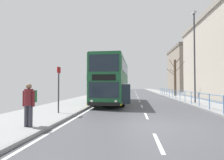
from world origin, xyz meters
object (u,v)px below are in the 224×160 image
object	(u,v)px
pedestrian_with_backpack	(29,101)
bus_stop_sign_near	(59,85)
double_decker_bus_main	(113,81)
bare_tree_far_00	(175,77)
background_building_00	(189,69)
street_lamp_far_side	(194,50)

from	to	relation	value
pedestrian_with_backpack	bus_stop_sign_near	size ratio (longest dim) A/B	0.62
pedestrian_with_backpack	double_decker_bus_main	bearing A→B (deg)	78.39
pedestrian_with_backpack	bare_tree_far_00	bearing A→B (deg)	63.72
bus_stop_sign_near	background_building_00	bearing A→B (deg)	64.38
bare_tree_far_00	bus_stop_sign_near	bearing A→B (deg)	-121.00
bus_stop_sign_near	bare_tree_far_00	size ratio (longest dim) A/B	0.47
double_decker_bus_main	bare_tree_far_00	bearing A→B (deg)	52.39
double_decker_bus_main	bus_stop_sign_near	world-z (taller)	double_decker_bus_main
pedestrian_with_backpack	street_lamp_far_side	world-z (taller)	street_lamp_far_side
double_decker_bus_main	street_lamp_far_side	size ratio (longest dim) A/B	1.18
bare_tree_far_00	background_building_00	world-z (taller)	background_building_00
background_building_00	pedestrian_with_backpack	bearing A→B (deg)	-113.67
bare_tree_far_00	background_building_00	bearing A→B (deg)	68.70
background_building_00	bare_tree_far_00	bearing A→B (deg)	-111.30
double_decker_bus_main	bus_stop_sign_near	bearing A→B (deg)	-108.79
double_decker_bus_main	background_building_00	distance (m)	41.25
pedestrian_with_backpack	background_building_00	bearing A→B (deg)	66.33
double_decker_bus_main	pedestrian_with_backpack	bearing A→B (deg)	-101.61
street_lamp_far_side	bare_tree_far_00	distance (m)	11.43
double_decker_bus_main	pedestrian_with_backpack	distance (m)	11.13
street_lamp_far_side	background_building_00	world-z (taller)	background_building_00
bus_stop_sign_near	background_building_00	world-z (taller)	background_building_00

